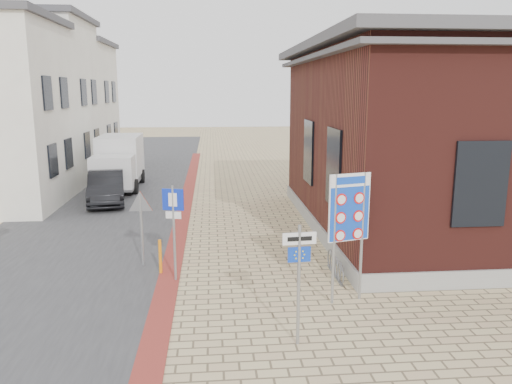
{
  "coord_description": "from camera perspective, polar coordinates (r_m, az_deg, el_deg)",
  "views": [
    {
      "loc": [
        -0.74,
        -10.83,
        5.14
      ],
      "look_at": [
        0.52,
        3.41,
        2.2
      ],
      "focal_mm": 35.0,
      "sensor_mm": 36.0,
      "label": 1
    }
  ],
  "objects": [
    {
      "name": "ground",
      "position": [
        12.02,
        -1.07,
        -13.71
      ],
      "size": [
        120.0,
        120.0,
        0.0
      ],
      "primitive_type": "plane",
      "color": "tan",
      "rests_on": "ground"
    },
    {
      "name": "road_strip",
      "position": [
        26.77,
        -15.21,
        0.16
      ],
      "size": [
        7.0,
        60.0,
        0.02
      ],
      "primitive_type": "cube",
      "color": "#38383A",
      "rests_on": "ground"
    },
    {
      "name": "curb_strip",
      "position": [
        21.49,
        -8.28,
        -2.3
      ],
      "size": [
        0.6,
        40.0,
        0.02
      ],
      "primitive_type": "cube",
      "color": "maroon",
      "rests_on": "ground"
    },
    {
      "name": "brick_building",
      "position": [
        20.38,
        23.62,
        6.0
      ],
      "size": [
        13.0,
        13.0,
        6.8
      ],
      "color": "gray",
      "rests_on": "ground"
    },
    {
      "name": "townhouse_mid",
      "position": [
        30.61,
        -25.0,
        9.48
      ],
      "size": [
        7.4,
        6.4,
        9.1
      ],
      "color": "silver",
      "rests_on": "ground"
    },
    {
      "name": "townhouse_far",
      "position": [
        36.32,
        -21.76,
        9.28
      ],
      "size": [
        7.4,
        6.4,
        8.3
      ],
      "color": "silver",
      "rests_on": "ground"
    },
    {
      "name": "bike_rack",
      "position": [
        14.33,
        9.04,
        -8.44
      ],
      "size": [
        0.08,
        1.8,
        0.6
      ],
      "color": "slate",
      "rests_on": "ground"
    },
    {
      "name": "sedan",
      "position": [
        23.91,
        -16.73,
        0.51
      ],
      "size": [
        2.3,
        4.66,
        1.47
      ],
      "primitive_type": "imported",
      "rotation": [
        0.0,
        0.0,
        0.17
      ],
      "color": "black",
      "rests_on": "ground"
    },
    {
      "name": "box_truck",
      "position": [
        27.26,
        -15.41,
        3.34
      ],
      "size": [
        2.35,
        5.27,
        2.73
      ],
      "rotation": [
        0.0,
        0.0,
        0.02
      ],
      "color": "slate",
      "rests_on": "ground"
    },
    {
      "name": "border_sign",
      "position": [
        12.12,
        10.6,
        -2.02
      ],
      "size": [
        1.07,
        0.34,
        3.21
      ],
      "rotation": [
        0.0,
        0.0,
        0.27
      ],
      "color": "gray",
      "rests_on": "ground"
    },
    {
      "name": "essen_sign",
      "position": [
        10.1,
        4.93,
        -8.43
      ],
      "size": [
        0.68,
        0.1,
        2.54
      ],
      "rotation": [
        0.0,
        0.0,
        0.08
      ],
      "color": "gray",
      "rests_on": "ground"
    },
    {
      "name": "parking_sign",
      "position": [
        13.52,
        -9.41,
        -2.77
      ],
      "size": [
        0.57,
        0.19,
        2.65
      ],
      "rotation": [
        0.0,
        0.0,
        -0.26
      ],
      "color": "gray",
      "rests_on": "ground"
    },
    {
      "name": "yield_sign",
      "position": [
        14.9,
        -13.04,
        -2.12
      ],
      "size": [
        0.79,
        0.08,
        2.22
      ],
      "rotation": [
        0.0,
        0.0,
        0.02
      ],
      "color": "gray",
      "rests_on": "ground"
    },
    {
      "name": "bollard",
      "position": [
        14.48,
        -10.88,
        -7.28
      ],
      "size": [
        0.09,
        0.09,
        1.0
      ],
      "primitive_type": "cylinder",
      "rotation": [
        0.0,
        0.0,
        -0.03
      ],
      "color": "orange",
      "rests_on": "ground"
    }
  ]
}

